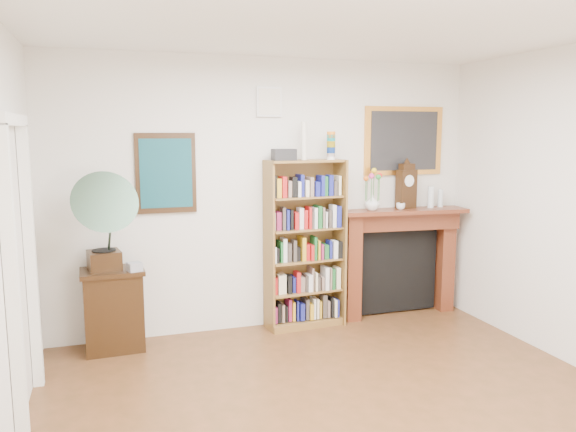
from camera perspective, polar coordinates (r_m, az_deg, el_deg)
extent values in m
cube|color=white|center=(3.56, 9.98, 20.63)|extent=(4.50, 5.00, 0.01)
cube|color=silver|center=(5.84, -1.94, 2.16)|extent=(4.50, 0.01, 2.80)
cube|color=white|center=(3.98, -26.20, -6.86)|extent=(0.08, 0.08, 2.10)
cube|color=white|center=(4.89, -24.68, -4.03)|extent=(0.08, 0.08, 2.10)
cube|color=white|center=(4.32, -26.28, 8.76)|extent=(0.08, 1.02, 0.08)
cube|color=black|center=(5.60, -12.30, 4.27)|extent=(0.58, 0.03, 0.78)
cube|color=#114551|center=(5.59, -12.28, 4.26)|extent=(0.50, 0.01, 0.67)
cube|color=white|center=(5.80, -1.93, 11.52)|extent=(0.26, 0.03, 0.30)
cube|color=silver|center=(5.78, -1.88, 11.53)|extent=(0.22, 0.01, 0.26)
cube|color=gold|center=(6.40, 11.66, 7.48)|extent=(0.95, 0.03, 0.75)
cube|color=#262628|center=(6.38, 11.74, 7.48)|extent=(0.82, 0.01, 0.65)
cube|color=brown|center=(5.76, -1.95, -3.15)|extent=(0.05, 0.29, 1.77)
cube|color=brown|center=(6.02, 5.28, -2.67)|extent=(0.05, 0.29, 1.77)
cube|color=brown|center=(5.77, 1.79, 5.60)|extent=(0.83, 0.36, 0.02)
cube|color=brown|center=(6.10, 1.71, -10.71)|extent=(0.83, 0.36, 0.08)
cube|color=brown|center=(6.00, 1.31, -2.67)|extent=(0.81, 0.09, 1.77)
cube|color=brown|center=(5.99, 1.73, -7.61)|extent=(0.78, 0.33, 0.02)
cube|color=brown|center=(5.91, 1.74, -4.50)|extent=(0.78, 0.33, 0.02)
cube|color=brown|center=(5.84, 1.76, -1.31)|extent=(0.78, 0.33, 0.02)
cube|color=brown|center=(5.80, 1.77, 1.95)|extent=(0.78, 0.33, 0.02)
cube|color=black|center=(5.60, -17.28, -9.08)|extent=(0.59, 0.43, 0.78)
cube|color=#542513|center=(6.18, 6.52, -5.23)|extent=(0.18, 0.22, 1.17)
cube|color=#542513|center=(6.74, 15.60, -4.34)|extent=(0.18, 0.22, 1.17)
cube|color=#542513|center=(6.35, 11.39, -0.49)|extent=(1.34, 0.32, 0.19)
cube|color=#542513|center=(6.29, 11.61, 0.50)|extent=(1.45, 0.46, 0.04)
cube|color=black|center=(6.52, 10.93, -5.47)|extent=(0.96, 0.09, 0.93)
cube|color=black|center=(5.51, -18.16, -4.28)|extent=(0.32, 0.32, 0.17)
cylinder|color=black|center=(5.49, -18.21, -3.34)|extent=(0.25, 0.25, 0.01)
cone|color=#2D4132|center=(5.25, -18.40, 0.41)|extent=(0.67, 0.79, 0.73)
cube|color=#B1B3BE|center=(5.37, -15.33, -5.00)|extent=(0.15, 0.15, 0.08)
cube|color=black|center=(6.34, 11.91, 2.69)|extent=(0.23, 0.16, 0.43)
cylinder|color=white|center=(6.28, 12.22, 3.51)|extent=(0.13, 0.04, 0.13)
cube|color=black|center=(6.32, 11.98, 4.88)|extent=(0.17, 0.13, 0.08)
imported|color=silver|center=(6.12, 8.55, 1.34)|extent=(0.18, 0.18, 0.17)
imported|color=silver|center=(6.23, 11.37, 0.97)|extent=(0.12, 0.12, 0.07)
cylinder|color=silver|center=(6.47, 14.31, 1.88)|extent=(0.07, 0.07, 0.24)
cylinder|color=silver|center=(6.58, 15.22, 1.78)|extent=(0.06, 0.06, 0.20)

